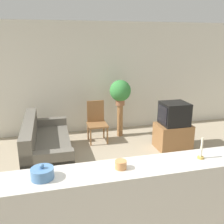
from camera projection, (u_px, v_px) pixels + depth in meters
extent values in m
plane|color=tan|center=(119.00, 217.00, 3.32)|extent=(14.00, 14.00, 0.00)
cube|color=silver|center=(82.00, 79.00, 6.14)|extent=(9.00, 0.06, 2.70)
cube|color=#605B51|center=(49.00, 151.00, 4.77)|extent=(0.82, 1.90, 0.45)
cube|color=#605B51|center=(29.00, 132.00, 4.58)|extent=(0.20, 1.90, 0.40)
cube|color=#605B51|center=(49.00, 169.00, 3.94)|extent=(0.82, 0.16, 0.61)
cube|color=#605B51|center=(48.00, 131.00, 5.56)|extent=(0.82, 0.16, 0.61)
cube|color=olive|center=(173.00, 136.00, 5.39)|extent=(0.72, 0.53, 0.54)
cube|color=black|center=(174.00, 114.00, 5.25)|extent=(0.54, 0.51, 0.48)
cube|color=black|center=(162.00, 114.00, 5.19)|extent=(0.02, 0.41, 0.37)
cube|color=olive|center=(97.00, 125.00, 5.67)|extent=(0.44, 0.44, 0.04)
cube|color=olive|center=(95.00, 111.00, 5.78)|extent=(0.40, 0.04, 0.50)
cylinder|color=olive|center=(91.00, 138.00, 5.51)|extent=(0.04, 0.04, 0.39)
cylinder|color=olive|center=(107.00, 136.00, 5.60)|extent=(0.04, 0.04, 0.39)
cylinder|color=olive|center=(88.00, 132.00, 5.86)|extent=(0.04, 0.04, 0.39)
cylinder|color=olive|center=(104.00, 130.00, 5.95)|extent=(0.04, 0.04, 0.39)
cylinder|color=olive|center=(120.00, 120.00, 6.05)|extent=(0.14, 0.14, 0.77)
cylinder|color=#8E5B3D|center=(120.00, 102.00, 5.93)|extent=(0.21, 0.21, 0.14)
sphere|color=#38843D|center=(120.00, 91.00, 5.85)|extent=(0.50, 0.50, 0.50)
cube|color=beige|center=(133.00, 209.00, 2.68)|extent=(2.80, 0.44, 1.03)
cylinder|color=#4C7AAD|center=(42.00, 173.00, 2.31)|extent=(0.21, 0.21, 0.10)
sphere|color=#4C7AAD|center=(42.00, 166.00, 2.29)|extent=(0.05, 0.05, 0.05)
cylinder|color=#C6844C|center=(121.00, 165.00, 2.50)|extent=(0.12, 0.12, 0.09)
cylinder|color=#B7933D|center=(201.00, 158.00, 2.72)|extent=(0.07, 0.07, 0.02)
cylinder|color=beige|center=(202.00, 147.00, 2.68)|extent=(0.02, 0.02, 0.22)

